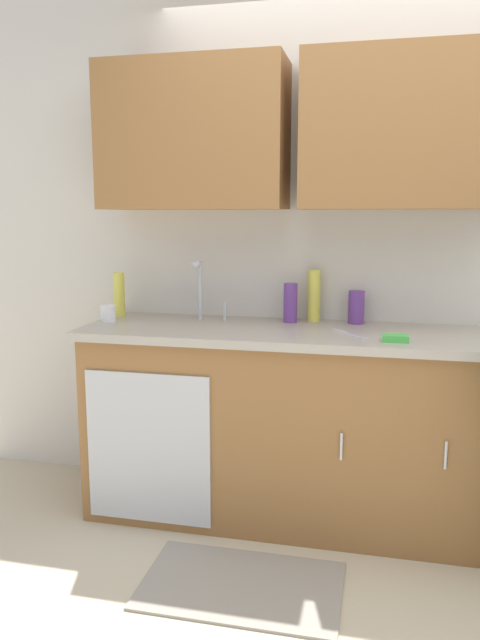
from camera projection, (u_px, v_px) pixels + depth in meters
name	position (u px, v px, depth m)	size (l,w,h in m)	color
ground_plane	(403.00, 617.00, 2.28)	(9.00, 9.00, 0.00)	beige
kitchen_wall_with_uppers	(381.00, 214.00, 3.02)	(4.80, 0.44, 2.70)	beige
counter_cabinet	(286.00, 427.00, 3.00)	(1.90, 0.62, 0.90)	brown
countertop	(288.00, 333.00, 2.92)	(1.96, 0.66, 0.04)	#A8A093
sink	(200.00, 328.00, 3.02)	(0.50, 0.36, 0.35)	#B7BABF
floor_mat	(241.00, 585.00, 2.47)	(0.80, 0.50, 0.01)	gray
bottle_cleaner_spray	(119.00, 294.00, 3.25)	(0.06, 0.06, 0.23)	#D8D14C
bottle_dish_liquid	(314.00, 296.00, 3.10)	(0.06, 0.06, 0.26)	#D8D14C
bottle_water_short	(290.00, 303.00, 3.08)	(0.07, 0.07, 0.20)	#66388C
bottle_soap	(356.00, 307.00, 3.05)	(0.08, 0.08, 0.16)	#66388C
cup_by_sink	(108.00, 314.00, 3.10)	(0.08, 0.08, 0.08)	white
knife_on_counter	(349.00, 334.00, 2.77)	(0.24, 0.02, 0.01)	silver
sponge	(395.00, 338.00, 2.62)	(0.11, 0.07, 0.03)	#4CBF4C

